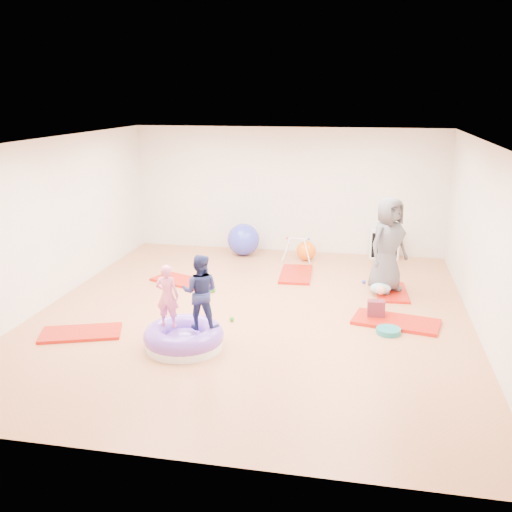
# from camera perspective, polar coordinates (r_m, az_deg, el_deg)

# --- Properties ---
(room) EXTENTS (7.01, 8.01, 2.81)m
(room) POSITION_cam_1_polar(r_m,az_deg,el_deg) (9.04, -0.36, 2.54)
(room) COLOR #C57145
(room) RESTS_ON ground
(gym_mat_front_left) EXTENTS (1.30, 0.95, 0.05)m
(gym_mat_front_left) POSITION_cam_1_polar(r_m,az_deg,el_deg) (9.04, -17.12, -7.37)
(gym_mat_front_left) COLOR #AF2A15
(gym_mat_front_left) RESTS_ON ground
(gym_mat_mid_left) EXTENTS (1.27, 0.95, 0.05)m
(gym_mat_mid_left) POSITION_cam_1_polar(r_m,az_deg,el_deg) (11.08, -7.46, -2.47)
(gym_mat_mid_left) COLOR #AF2A15
(gym_mat_mid_left) RESTS_ON ground
(gym_mat_center_back) EXTENTS (0.66, 1.23, 0.05)m
(gym_mat_center_back) POSITION_cam_1_polar(r_m,az_deg,el_deg) (11.40, 4.01, -1.83)
(gym_mat_center_back) COLOR #AF2A15
(gym_mat_center_back) RESTS_ON ground
(gym_mat_right) EXTENTS (1.43, 0.92, 0.05)m
(gym_mat_right) POSITION_cam_1_polar(r_m,az_deg,el_deg) (9.31, 13.82, -6.41)
(gym_mat_right) COLOR #AF2A15
(gym_mat_right) RESTS_ON ground
(gym_mat_rear_right) EXTENTS (0.62, 1.12, 0.05)m
(gym_mat_rear_right) POSITION_cam_1_polar(r_m,az_deg,el_deg) (10.66, 13.40, -3.53)
(gym_mat_rear_right) COLOR #AF2A15
(gym_mat_rear_right) RESTS_ON ground
(inflatable_cushion) EXTENTS (1.15, 1.15, 0.36)m
(inflatable_cushion) POSITION_cam_1_polar(r_m,az_deg,el_deg) (8.27, -7.22, -8.12)
(inflatable_cushion) COLOR white
(inflatable_cushion) RESTS_ON ground
(child_pink) EXTENTS (0.34, 0.23, 0.92)m
(child_pink) POSITION_cam_1_polar(r_m,az_deg,el_deg) (8.15, -8.88, -3.63)
(child_pink) COLOR pink
(child_pink) RESTS_ON inflatable_cushion
(child_navy) EXTENTS (0.55, 0.45, 1.08)m
(child_navy) POSITION_cam_1_polar(r_m,az_deg,el_deg) (8.01, -5.62, -3.24)
(child_navy) COLOR navy
(child_navy) RESTS_ON inflatable_cushion
(adult_caregiver) EXTENTS (0.97, 0.98, 1.72)m
(adult_caregiver) POSITION_cam_1_polar(r_m,az_deg,el_deg) (10.43, 13.06, 1.12)
(adult_caregiver) COLOR #4F4E52
(adult_caregiver) RESTS_ON gym_mat_rear_right
(infant) EXTENTS (0.36, 0.36, 0.21)m
(infant) POSITION_cam_1_polar(r_m,az_deg,el_deg) (10.39, 12.35, -3.22)
(infant) COLOR #9ABCD8
(infant) RESTS_ON gym_mat_rear_right
(ball_pit_balls) EXTENTS (3.20, 2.97, 0.08)m
(ball_pit_balls) POSITION_cam_1_polar(r_m,az_deg,el_deg) (9.70, -2.59, -4.97)
(ball_pit_balls) COLOR #27871C
(ball_pit_balls) RESTS_ON ground
(exercise_ball_blue) EXTENTS (0.71, 0.71, 0.71)m
(exercise_ball_blue) POSITION_cam_1_polar(r_m,az_deg,el_deg) (12.74, -1.26, 1.65)
(exercise_ball_blue) COLOR #353CC0
(exercise_ball_blue) RESTS_ON ground
(exercise_ball_orange) EXTENTS (0.42, 0.42, 0.42)m
(exercise_ball_orange) POSITION_cam_1_polar(r_m,az_deg,el_deg) (12.42, 5.05, 0.53)
(exercise_ball_orange) COLOR orange
(exercise_ball_orange) RESTS_ON ground
(infant_play_gym) EXTENTS (0.63, 0.60, 0.48)m
(infant_play_gym) POSITION_cam_1_polar(r_m,az_deg,el_deg) (12.43, 4.19, 1.08)
(infant_play_gym) COLOR white
(infant_play_gym) RESTS_ON ground
(cube_shelf) EXTENTS (0.63, 0.31, 0.63)m
(cube_shelf) POSITION_cam_1_polar(r_m,az_deg,el_deg) (12.82, 12.71, 1.17)
(cube_shelf) COLOR white
(cube_shelf) RESTS_ON ground
(balance_disc) EXTENTS (0.37, 0.37, 0.08)m
(balance_disc) POSITION_cam_1_polar(r_m,az_deg,el_deg) (8.91, 13.10, -7.31)
(balance_disc) COLOR #1C7676
(balance_disc) RESTS_ON ground
(backpack) EXTENTS (0.28, 0.18, 0.31)m
(backpack) POSITION_cam_1_polar(r_m,az_deg,el_deg) (9.37, 11.90, -5.29)
(backpack) COLOR maroon
(backpack) RESTS_ON ground
(yellow_toy) EXTENTS (0.18, 0.18, 0.03)m
(yellow_toy) POSITION_cam_1_polar(r_m,az_deg,el_deg) (8.89, -7.02, -7.24)
(yellow_toy) COLOR #FEAA30
(yellow_toy) RESTS_ON ground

